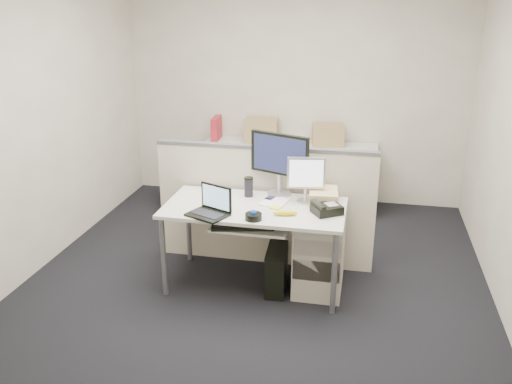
% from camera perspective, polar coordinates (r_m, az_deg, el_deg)
% --- Properties ---
extents(floor, '(4.00, 4.50, 0.01)m').
position_cam_1_polar(floor, '(4.82, -0.14, -9.66)').
color(floor, black).
rests_on(floor, ground).
extents(wall_back, '(4.00, 0.02, 2.70)m').
position_cam_1_polar(wall_back, '(6.48, 4.05, 10.85)').
color(wall_back, '#B2A697').
rests_on(wall_back, ground).
extents(wall_front, '(4.00, 0.02, 2.70)m').
position_cam_1_polar(wall_front, '(2.28, -12.05, -7.34)').
color(wall_front, '#B2A697').
rests_on(wall_front, ground).
extents(wall_left, '(0.02, 4.50, 2.70)m').
position_cam_1_polar(wall_left, '(5.10, -22.86, 6.81)').
color(wall_left, '#B2A697').
rests_on(wall_left, ground).
extents(desk, '(1.50, 0.75, 0.73)m').
position_cam_1_polar(desk, '(4.52, -0.14, -2.27)').
color(desk, silver).
rests_on(desk, floor).
extents(keyboard_tray, '(0.62, 0.32, 0.02)m').
position_cam_1_polar(keyboard_tray, '(4.38, -0.63, -3.69)').
color(keyboard_tray, silver).
rests_on(keyboard_tray, desk).
extents(drawer_pedestal, '(0.40, 0.55, 0.65)m').
position_cam_1_polar(drawer_pedestal, '(4.64, 6.70, -6.44)').
color(drawer_pedestal, beige).
rests_on(drawer_pedestal, floor).
extents(cubicle_partition, '(2.00, 0.06, 1.10)m').
position_cam_1_polar(cubicle_partition, '(4.97, 0.92, -1.58)').
color(cubicle_partition, beige).
rests_on(cubicle_partition, floor).
extents(back_counter, '(2.00, 0.60, 0.72)m').
position_cam_1_polar(back_counter, '(6.41, 3.44, 1.64)').
color(back_counter, beige).
rests_on(back_counter, floor).
extents(monitor_main, '(0.59, 0.39, 0.55)m').
position_cam_1_polar(monitor_main, '(4.68, 2.47, 2.91)').
color(monitor_main, black).
rests_on(monitor_main, desk).
extents(monitor_small, '(0.34, 0.21, 0.39)m').
position_cam_1_polar(monitor_small, '(4.54, 5.27, 1.22)').
color(monitor_small, '#B7B7BC').
rests_on(monitor_small, desk).
extents(laptop, '(0.37, 0.33, 0.23)m').
position_cam_1_polar(laptop, '(4.28, -5.17, -1.10)').
color(laptop, black).
rests_on(laptop, desk).
extents(trackball, '(0.16, 0.16, 0.05)m').
position_cam_1_polar(trackball, '(4.23, -0.27, -2.60)').
color(trackball, black).
rests_on(trackball, desk).
extents(desk_phone, '(0.28, 0.27, 0.07)m').
position_cam_1_polar(desk_phone, '(4.38, 7.47, -1.82)').
color(desk_phone, black).
rests_on(desk_phone, desk).
extents(paper_stack, '(0.25, 0.29, 0.01)m').
position_cam_1_polar(paper_stack, '(4.58, 2.00, -1.04)').
color(paper_stack, white).
rests_on(paper_stack, desk).
extents(sticky_pad, '(0.11, 0.11, 0.01)m').
position_cam_1_polar(sticky_pad, '(4.46, 2.10, -1.63)').
color(sticky_pad, '#EDF34E').
rests_on(sticky_pad, desk).
extents(travel_mug, '(0.08, 0.08, 0.16)m').
position_cam_1_polar(travel_mug, '(4.69, -0.78, 0.47)').
color(travel_mug, black).
rests_on(travel_mug, desk).
extents(banana, '(0.21, 0.09, 0.04)m').
position_cam_1_polar(banana, '(4.31, 3.09, -2.22)').
color(banana, yellow).
rests_on(banana, desk).
extents(cellphone, '(0.10, 0.13, 0.02)m').
position_cam_1_polar(cellphone, '(4.66, 1.57, -0.62)').
color(cellphone, black).
rests_on(cellphone, desk).
extents(manila_folders, '(0.26, 0.32, 0.11)m').
position_cam_1_polar(manila_folders, '(4.59, 7.11, -0.46)').
color(manila_folders, tan).
rests_on(manila_folders, desk).
extents(keyboard, '(0.53, 0.28, 0.03)m').
position_cam_1_polar(keyboard, '(4.34, -1.39, -3.54)').
color(keyboard, black).
rests_on(keyboard, keyboard_tray).
extents(pc_tower_desk, '(0.19, 0.41, 0.38)m').
position_cam_1_polar(pc_tower_desk, '(4.65, 2.17, -8.14)').
color(pc_tower_desk, black).
rests_on(pc_tower_desk, floor).
extents(pc_tower_spare_dark, '(0.21, 0.49, 0.45)m').
position_cam_1_polar(pc_tower_spare_dark, '(6.77, -5.28, 1.38)').
color(pc_tower_spare_dark, black).
rests_on(pc_tower_spare_dark, floor).
extents(pc_tower_spare_silver, '(0.28, 0.43, 0.37)m').
position_cam_1_polar(pc_tower_spare_silver, '(6.53, -9.05, 0.14)').
color(pc_tower_spare_silver, '#B7B7BC').
rests_on(pc_tower_spare_silver, floor).
extents(cardboard_box_left, '(0.41, 0.32, 0.29)m').
position_cam_1_polar(cardboard_box_left, '(6.44, 0.58, 6.44)').
color(cardboard_box_left, '#967A57').
rests_on(cardboard_box_left, back_counter).
extents(cardboard_box_right, '(0.40, 0.33, 0.26)m').
position_cam_1_polar(cardboard_box_right, '(6.35, 7.57, 5.91)').
color(cardboard_box_right, '#967A57').
rests_on(cardboard_box_right, back_counter).
extents(red_binder, '(0.09, 0.32, 0.29)m').
position_cam_1_polar(red_binder, '(6.55, -4.19, 6.62)').
color(red_binder, '#A41D29').
rests_on(red_binder, back_counter).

